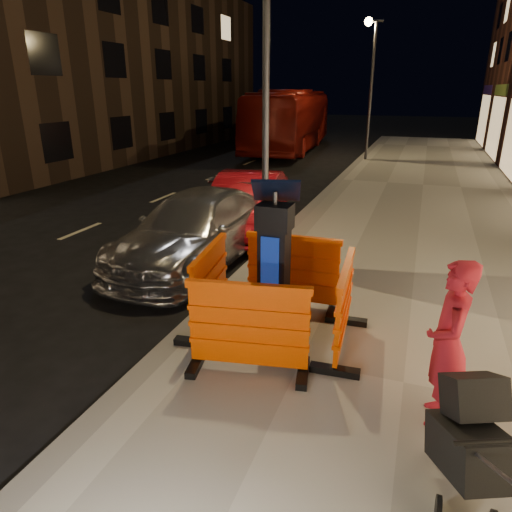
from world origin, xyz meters
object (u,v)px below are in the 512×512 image
(car_silver, at_px, (197,261))
(car_red, at_px, (247,230))
(stroller, at_px, (471,444))
(barrier_kerbside, at_px, (210,286))
(barrier_bldgside, at_px, (344,307))
(bus_doubledecker, at_px, (289,150))
(barrier_back, at_px, (293,271))
(parking_kiosk, at_px, (274,265))
(barrier_front, at_px, (249,329))
(man, at_px, (448,345))

(car_silver, bearing_deg, car_red, 88.96)
(car_red, relative_size, stroller, 4.30)
(barrier_kerbside, relative_size, barrier_bldgside, 1.00)
(bus_doubledecker, xyz_separation_m, stroller, (8.07, -22.71, 0.65))
(stroller, bearing_deg, barrier_back, 104.74)
(parking_kiosk, relative_size, car_silver, 0.43)
(parking_kiosk, height_order, barrier_front, parking_kiosk)
(car_silver, relative_size, stroller, 4.82)
(car_red, bearing_deg, man, -62.04)
(parking_kiosk, height_order, stroller, parking_kiosk)
(barrier_kerbside, height_order, car_red, barrier_kerbside)
(car_silver, relative_size, man, 2.72)
(car_silver, distance_m, car_red, 2.44)
(barrier_kerbside, relative_size, car_silver, 0.31)
(parking_kiosk, distance_m, car_red, 5.60)
(parking_kiosk, relative_size, car_red, 0.49)
(barrier_kerbside, bearing_deg, man, -116.81)
(barrier_bldgside, relative_size, car_silver, 0.31)
(barrier_kerbside, distance_m, bus_doubledecker, 21.29)
(barrier_back, distance_m, barrier_bldgside, 1.34)
(car_red, relative_size, bus_doubledecker, 0.36)
(barrier_front, relative_size, stroller, 1.49)
(barrier_front, relative_size, car_red, 0.35)
(barrier_back, bearing_deg, stroller, -54.02)
(barrier_bldgside, height_order, car_red, barrier_bldgside)
(bus_doubledecker, height_order, stroller, bus_doubledecker)
(barrier_front, distance_m, car_red, 6.39)
(barrier_kerbside, relative_size, car_red, 0.35)
(barrier_front, distance_m, man, 2.16)
(parking_kiosk, bearing_deg, car_silver, 128.94)
(bus_doubledecker, relative_size, man, 6.79)
(stroller, bearing_deg, barrier_front, 132.46)
(barrier_back, distance_m, man, 2.95)
(parking_kiosk, xyz_separation_m, man, (2.13, -1.08, -0.16))
(man, height_order, stroller, man)
(parking_kiosk, distance_m, barrier_kerbside, 1.05)
(bus_doubledecker, bearing_deg, barrier_front, -79.96)
(barrier_front, xyz_separation_m, barrier_bldgside, (0.95, 0.95, 0.00))
(barrier_bldgside, relative_size, car_red, 0.35)
(car_silver, bearing_deg, bus_doubledecker, 102.97)
(barrier_front, height_order, barrier_bldgside, same)
(stroller, bearing_deg, man, 78.73)
(barrier_bldgside, bearing_deg, barrier_front, 131.43)
(man, bearing_deg, stroller, 8.73)
(barrier_front, xyz_separation_m, barrier_kerbside, (-0.95, 0.95, 0.00))
(barrier_kerbside, relative_size, bus_doubledecker, 0.12)
(parking_kiosk, bearing_deg, barrier_back, 84.43)
(car_red, bearing_deg, stroller, -64.61)
(barrier_back, relative_size, car_silver, 0.31)
(barrier_bldgside, bearing_deg, stroller, -148.62)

